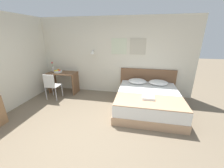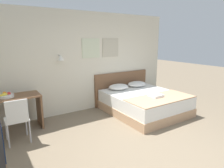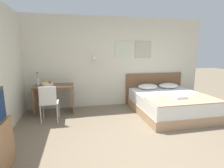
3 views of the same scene
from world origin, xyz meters
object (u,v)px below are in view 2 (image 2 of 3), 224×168
Objects in this scene: headboard at (122,87)px; pillow_left at (119,87)px; fruit_bowl at (6,96)px; throw_blanket at (161,98)px; folded_towel_near_foot at (156,95)px; desk at (15,107)px; bed at (144,103)px; pillow_right at (137,84)px; desk_chair at (17,117)px.

pillow_left is (-0.34, -0.31, 0.13)m from headboard.
headboard is 6.46× the size of fruit_bowl.
headboard is at bearing 90.00° from throw_blanket.
folded_towel_near_foot is 3.21m from desk.
bed is 1.97× the size of desk.
pillow_left is 1.00× the size of pillow_right.
desk_chair is (-3.44, -0.67, -0.08)m from pillow_right.
bed is 3.33× the size of pillow_left.
pillow_left and pillow_right have the same top height.
folded_towel_near_foot is at bearing -18.97° from fruit_bowl.
pillow_right is 3.54m from fruit_bowl.
bed is 0.64m from throw_blanket.
fruit_bowl is at bearing -178.91° from pillow_right.
throw_blanket is 1.93× the size of desk_chair.
pillow_left reaches higher than throw_blanket.
throw_blanket is (0.00, -1.60, 0.06)m from headboard.
bed is 3.13m from desk.
folded_towel_near_foot reaches higher than throw_blanket.
fruit_bowl is at bearing 158.99° from throw_blanket.
headboard is at bearing 6.55° from desk.
fruit_bowl reaches higher than pillow_right.
pillow_left is at bearing 0.88° from desk.
bed is at bearing -0.87° from desk_chair.
throw_blanket is at bearing -104.67° from pillow_right.
pillow_right is (0.34, -0.31, 0.13)m from headboard.
pillow_left is 2.71m from desk.
headboard is 1.85× the size of desk.
desk_chair is at bearing -168.98° from pillow_right.
bed is at bearing 90.00° from throw_blanket.
throw_blanket is 0.15m from folded_towel_near_foot.
bed is at bearing -12.52° from desk.
bed is 2.26× the size of desk_chair.
folded_towel_near_foot is (-0.03, -0.44, 0.32)m from bed.
headboard is 1.47m from folded_towel_near_foot.
pillow_right is at bearing 64.72° from bed.
desk_chair is at bearing 171.03° from folded_towel_near_foot.
desk is at bearing 159.71° from folded_towel_near_foot.
desk_chair is (-3.11, 0.62, -0.02)m from throw_blanket.
pillow_left reaches higher than folded_towel_near_foot.
pillow_right is 0.35× the size of throw_blanket.
bed is 0.86m from pillow_right.
desk_chair is (-3.07, 0.49, -0.06)m from folded_towel_near_foot.
pillow_right is at bearing 72.27° from folded_towel_near_foot.
desk reaches higher than bed.
pillow_right is 0.68× the size of desk_chair.
fruit_bowl is at bearing 161.03° from folded_towel_near_foot.
fruit_bowl reaches higher than throw_blanket.
bed is at bearing -11.50° from fruit_bowl.
throw_blanket is at bearing -90.00° from headboard.
desk_chair is at bearing -81.36° from fruit_bowl.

